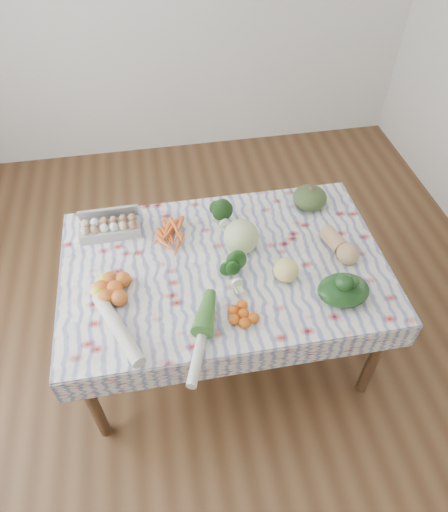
{
  "coord_description": "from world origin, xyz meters",
  "views": [
    {
      "loc": [
        -0.27,
        -1.53,
        2.51
      ],
      "look_at": [
        0.0,
        0.0,
        0.82
      ],
      "focal_mm": 32.0,
      "sensor_mm": 36.0,
      "label": 1
    }
  ],
  "objects_px": {
    "egg_carton": "(110,229)",
    "kabocha_squash": "(310,198)",
    "dining_table": "(224,274)",
    "grapefruit": "(286,270)",
    "cabbage": "(241,237)",
    "butternut_squash": "(340,244)"
  },
  "relations": [
    {
      "from": "dining_table",
      "to": "grapefruit",
      "type": "xyz_separation_m",
      "value": [
        0.28,
        -0.15,
        0.15
      ]
    },
    {
      "from": "kabocha_squash",
      "to": "grapefruit",
      "type": "xyz_separation_m",
      "value": [
        -0.28,
        -0.5,
        -0.0
      ]
    },
    {
      "from": "butternut_squash",
      "to": "egg_carton",
      "type": "bearing_deg",
      "value": 148.14
    },
    {
      "from": "kabocha_squash",
      "to": "cabbage",
      "type": "relative_size",
      "value": 1.06
    },
    {
      "from": "butternut_squash",
      "to": "grapefruit",
      "type": "xyz_separation_m",
      "value": [
        -0.33,
        -0.12,
        0.01
      ]
    },
    {
      "from": "cabbage",
      "to": "butternut_squash",
      "type": "bearing_deg",
      "value": -12.76
    },
    {
      "from": "cabbage",
      "to": "grapefruit",
      "type": "distance_m",
      "value": 0.3
    },
    {
      "from": "dining_table",
      "to": "cabbage",
      "type": "distance_m",
      "value": 0.22
    },
    {
      "from": "egg_carton",
      "to": "butternut_squash",
      "type": "height_order",
      "value": "butternut_squash"
    },
    {
      "from": "kabocha_squash",
      "to": "cabbage",
      "type": "height_order",
      "value": "cabbage"
    },
    {
      "from": "dining_table",
      "to": "grapefruit",
      "type": "relative_size",
      "value": 12.86
    },
    {
      "from": "dining_table",
      "to": "egg_carton",
      "type": "xyz_separation_m",
      "value": [
        -0.57,
        0.32,
        0.13
      ]
    },
    {
      "from": "dining_table",
      "to": "butternut_squash",
      "type": "relative_size",
      "value": 6.49
    },
    {
      "from": "egg_carton",
      "to": "kabocha_squash",
      "type": "xyz_separation_m",
      "value": [
        1.13,
        0.03,
        0.02
      ]
    },
    {
      "from": "dining_table",
      "to": "butternut_squash",
      "type": "height_order",
      "value": "butternut_squash"
    },
    {
      "from": "egg_carton",
      "to": "dining_table",
      "type": "bearing_deg",
      "value": -30.11
    },
    {
      "from": "egg_carton",
      "to": "butternut_squash",
      "type": "bearing_deg",
      "value": -17.09
    },
    {
      "from": "grapefruit",
      "to": "cabbage",
      "type": "bearing_deg",
      "value": 126.58
    },
    {
      "from": "dining_table",
      "to": "cabbage",
      "type": "relative_size",
      "value": 8.8
    },
    {
      "from": "cabbage",
      "to": "butternut_squash",
      "type": "distance_m",
      "value": 0.52
    },
    {
      "from": "dining_table",
      "to": "egg_carton",
      "type": "distance_m",
      "value": 0.66
    },
    {
      "from": "dining_table",
      "to": "butternut_squash",
      "type": "bearing_deg",
      "value": -2.39
    }
  ]
}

